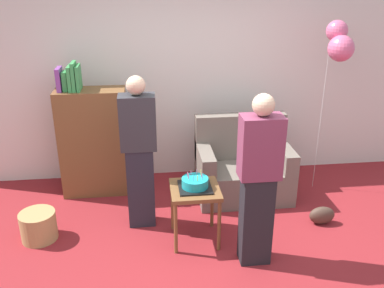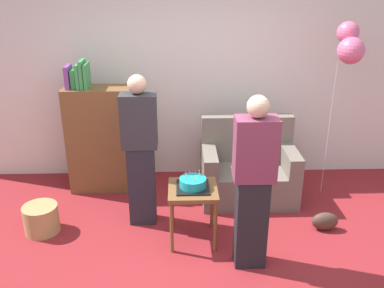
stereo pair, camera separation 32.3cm
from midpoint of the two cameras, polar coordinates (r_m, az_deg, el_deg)
ground_plane at (r=4.07m, az=3.64°, el=-16.25°), size 8.00×8.00×0.00m
wall_back at (r=5.36m, az=1.96°, el=9.53°), size 6.00×0.10×2.70m
couch at (r=5.08m, az=9.42°, el=-3.62°), size 1.10×0.70×0.96m
bookshelf at (r=5.17m, az=-10.56°, el=0.85°), size 0.80×0.36×1.62m
side_table at (r=4.15m, az=2.36°, el=-7.13°), size 0.48×0.48×0.59m
birthday_cake at (r=4.08m, az=2.39°, el=-5.43°), size 0.32×0.32×0.17m
person_blowing_candles at (r=4.32m, az=-4.94°, el=-0.98°), size 0.36×0.22×1.63m
person_holding_cake at (r=3.72m, az=10.84°, el=-5.40°), size 0.36×0.22×1.63m
wicker_basket at (r=4.66m, az=-17.95°, el=-9.71°), size 0.36×0.36×0.30m
handbag at (r=4.76m, az=19.54°, el=-9.92°), size 0.28×0.14×0.20m
balloon_bunch at (r=5.01m, az=22.48°, el=12.46°), size 0.29×0.45×2.05m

